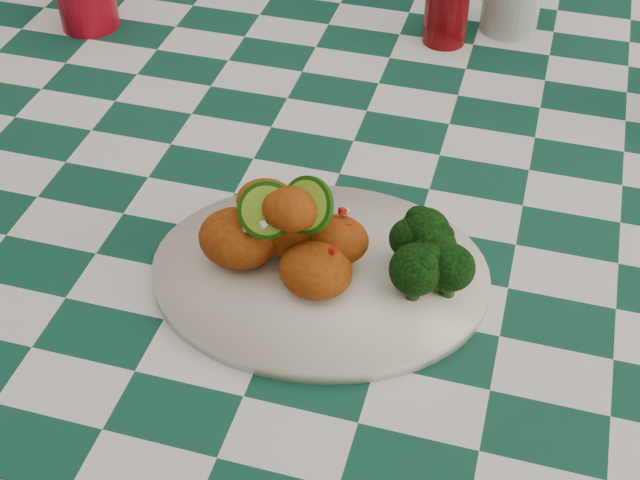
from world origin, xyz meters
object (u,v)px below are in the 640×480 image
(wooden_chair_left, at_px, (212,26))
(fried_chicken_pile, at_px, (294,227))
(dining_table, at_px, (347,357))
(wooden_chair_right, at_px, (629,84))
(plate, at_px, (320,275))

(wooden_chair_left, bearing_deg, fried_chicken_pile, -65.60)
(dining_table, distance_m, wooden_chair_right, 0.79)
(plate, distance_m, fried_chicken_pile, 0.06)
(dining_table, distance_m, plate, 0.47)
(plate, distance_m, wooden_chair_right, 1.04)
(plate, height_order, fried_chicken_pile, fried_chicken_pile)
(wooden_chair_right, bearing_deg, dining_table, -100.57)
(fried_chicken_pile, height_order, wooden_chair_left, wooden_chair_left)
(wooden_chair_left, height_order, wooden_chair_right, wooden_chair_left)
(dining_table, height_order, plate, plate)
(wooden_chair_left, bearing_deg, dining_table, -58.12)
(dining_table, relative_size, fried_chicken_pile, 11.36)
(dining_table, xyz_separation_m, fried_chicken_pile, (0.00, -0.24, 0.46))
(plate, xyz_separation_m, fried_chicken_pile, (-0.03, 0.00, 0.06))
(fried_chicken_pile, bearing_deg, plate, 0.00)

